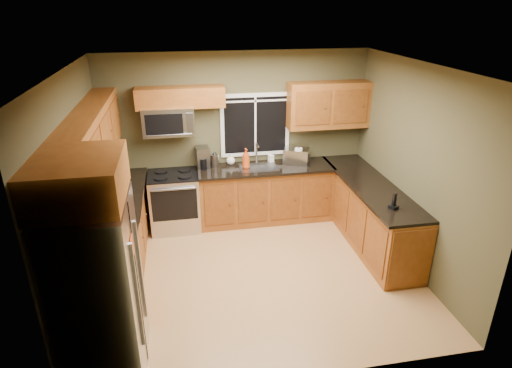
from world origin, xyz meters
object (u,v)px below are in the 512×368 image
object	(u,v)px
microwave	(168,121)
refrigerator	(98,292)
coffee_maker	(203,158)
kettle	(215,160)
soap_bottle_a	(246,158)
soap_bottle_b	(271,157)
toaster_oven	(296,156)
cordless_phone	(394,204)
paper_towel_roll	(298,157)
soap_bottle_c	(231,159)
range	(175,201)

from	to	relation	value
microwave	refrigerator	bearing A→B (deg)	-103.34
coffee_maker	kettle	size ratio (longest dim) A/B	1.34
soap_bottle_a	refrigerator	bearing A→B (deg)	-123.28
refrigerator	soap_bottle_b	distance (m)	3.77
toaster_oven	soap_bottle_b	size ratio (longest dim) A/B	2.76
soap_bottle_a	toaster_oven	bearing A→B (deg)	4.56
microwave	cordless_phone	size ratio (longest dim) A/B	3.53
refrigerator	soap_bottle_a	xyz separation A→B (m)	(1.84, 2.80, 0.20)
toaster_oven	coffee_maker	xyz separation A→B (m)	(-1.51, 0.07, 0.03)
toaster_oven	soap_bottle_b	xyz separation A→B (m)	(-0.39, 0.13, -0.04)
refrigerator	paper_towel_roll	distance (m)	3.87
coffee_maker	cordless_phone	world-z (taller)	coffee_maker
microwave	coffee_maker	distance (m)	0.80
microwave	coffee_maker	world-z (taller)	microwave
soap_bottle_c	soap_bottle_a	bearing A→B (deg)	-42.61
microwave	soap_bottle_b	world-z (taller)	microwave
refrigerator	paper_towel_roll	size ratio (longest dim) A/B	5.78
soap_bottle_a	soap_bottle_c	world-z (taller)	soap_bottle_a
microwave	kettle	distance (m)	0.95
coffee_maker	soap_bottle_a	size ratio (longest dim) A/B	1.05
kettle	soap_bottle_c	distance (m)	0.27
coffee_maker	cordless_phone	size ratio (longest dim) A/B	1.55
microwave	toaster_oven	world-z (taller)	microwave
soap_bottle_a	soap_bottle_b	world-z (taller)	soap_bottle_a
kettle	cordless_phone	size ratio (longest dim) A/B	1.15
range	soap_bottle_c	size ratio (longest dim) A/B	5.24
kettle	soap_bottle_b	bearing A→B (deg)	3.09
kettle	soap_bottle_c	size ratio (longest dim) A/B	1.39
range	kettle	size ratio (longest dim) A/B	3.78
soap_bottle_b	cordless_phone	distance (m)	2.29
toaster_oven	cordless_phone	world-z (taller)	toaster_oven
kettle	soap_bottle_a	xyz separation A→B (m)	(0.48, -0.15, 0.05)
cordless_phone	refrigerator	bearing A→B (deg)	-163.34
range	soap_bottle_b	xyz separation A→B (m)	(1.60, 0.23, 0.56)
toaster_oven	soap_bottle_c	world-z (taller)	toaster_oven
soap_bottle_a	soap_bottle_c	distance (m)	0.30
coffee_maker	range	bearing A→B (deg)	-160.71
coffee_maker	soap_bottle_b	xyz separation A→B (m)	(1.12, 0.06, -0.07)
microwave	range	bearing A→B (deg)	-89.98
toaster_oven	refrigerator	bearing A→B (deg)	-133.03
kettle	coffee_maker	bearing A→B (deg)	-176.25
soap_bottle_c	cordless_phone	distance (m)	2.69
microwave	cordless_phone	distance (m)	3.42
coffee_maker	paper_towel_roll	size ratio (longest dim) A/B	1.07
refrigerator	soap_bottle_b	world-z (taller)	refrigerator
microwave	cordless_phone	xyz separation A→B (m)	(2.77, -1.87, -0.72)
toaster_oven	coffee_maker	size ratio (longest dim) A/B	1.44
kettle	cordless_phone	xyz separation A→B (m)	(2.10, -1.92, -0.05)
microwave	soap_bottle_b	distance (m)	1.75
paper_towel_roll	soap_bottle_a	bearing A→B (deg)	178.59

